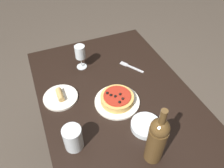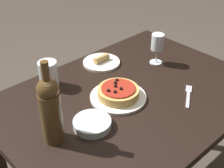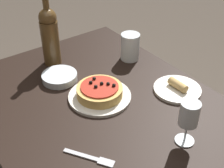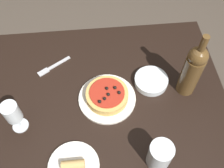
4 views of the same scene
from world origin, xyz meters
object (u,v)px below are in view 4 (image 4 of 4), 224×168
(fork, at_px, (52,67))
(side_plate, at_px, (74,166))
(side_bowl, at_px, (151,81))
(dining_table, at_px, (95,109))
(dinner_plate, at_px, (107,98))
(wine_glass, at_px, (12,113))
(water_cup, at_px, (160,155))
(pizza, at_px, (107,95))
(wine_bottle, at_px, (193,70))

(fork, relative_size, side_plate, 0.80)
(side_bowl, bearing_deg, dining_table, -169.26)
(dinner_plate, relative_size, side_bowl, 1.65)
(side_bowl, distance_m, side_plate, 0.48)
(dinner_plate, relative_size, side_plate, 1.29)
(dining_table, xyz_separation_m, wine_glass, (-0.30, -0.11, 0.22))
(fork, height_order, side_plate, side_plate)
(side_bowl, relative_size, fork, 0.97)
(water_cup, bearing_deg, side_bowl, 83.73)
(pizza, distance_m, side_plate, 0.31)
(side_plate, bearing_deg, dinner_plate, 62.05)
(wine_glass, bearing_deg, side_bowl, 15.67)
(pizza, distance_m, side_bowl, 0.21)
(wine_glass, distance_m, fork, 0.33)
(water_cup, bearing_deg, side_plate, 178.79)
(dinner_plate, relative_size, water_cup, 1.96)
(fork, bearing_deg, side_plate, 68.35)
(dinner_plate, distance_m, side_bowl, 0.21)
(wine_bottle, distance_m, side_bowl, 0.19)
(wine_glass, height_order, wine_bottle, wine_bottle)
(dining_table, relative_size, fork, 7.51)
(dinner_plate, xyz_separation_m, fork, (-0.24, 0.19, -0.00))
(dining_table, height_order, side_plate, side_plate)
(fork, bearing_deg, dinner_plate, 108.07)
(pizza, height_order, fork, pizza)
(side_bowl, bearing_deg, pizza, -161.91)
(water_cup, bearing_deg, wine_bottle, 59.18)
(dining_table, bearing_deg, wine_glass, -160.22)
(pizza, bearing_deg, fork, 140.88)
(wine_glass, relative_size, wine_bottle, 0.49)
(pizza, xyz_separation_m, side_bowl, (0.20, 0.07, -0.02))
(dinner_plate, xyz_separation_m, wine_glass, (-0.35, -0.09, 0.10))
(side_bowl, relative_size, side_plate, 0.78)
(dining_table, distance_m, dinner_plate, 0.13)
(wine_glass, relative_size, water_cup, 1.28)
(pizza, bearing_deg, wine_bottle, 3.62)
(dining_table, bearing_deg, side_plate, -106.79)
(dinner_plate, relative_size, wine_bottle, 0.75)
(dining_table, height_order, water_cup, water_cup)
(wine_bottle, xyz_separation_m, water_cup, (-0.18, -0.30, -0.08))
(side_bowl, height_order, side_plate, side_plate)
(dinner_plate, distance_m, wine_glass, 0.38)
(dining_table, bearing_deg, water_cup, -53.55)
(wine_glass, relative_size, side_bowl, 1.08)
(water_cup, distance_m, side_plate, 0.31)
(fork, bearing_deg, wine_glass, 34.91)
(pizza, relative_size, water_cup, 1.43)
(dinner_plate, height_order, wine_bottle, wine_bottle)
(dinner_plate, xyz_separation_m, water_cup, (0.16, -0.28, 0.06))
(pizza, xyz_separation_m, wine_glass, (-0.35, -0.09, 0.08))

